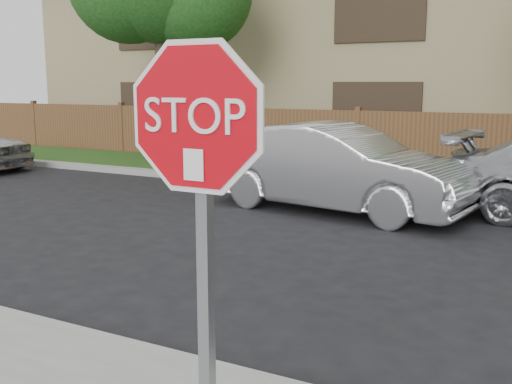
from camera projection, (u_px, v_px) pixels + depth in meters
The scene contains 4 objects.
far_curb at pixel (504, 203), 11.31m from camera, with size 70.00×0.30×0.15m, color gray.
grass_strip at pixel (512, 190), 12.74m from camera, with size 70.00×3.00×0.12m, color #1E4714.
stop_sign at pixel (199, 185), 2.86m from camera, with size 1.01×0.13×2.55m.
sedan_left at pixel (336, 168), 10.80m from camera, with size 1.68×4.83×1.59m, color #BABABF.
Camera 1 is at (1.05, -3.84, 2.31)m, focal length 42.00 mm.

